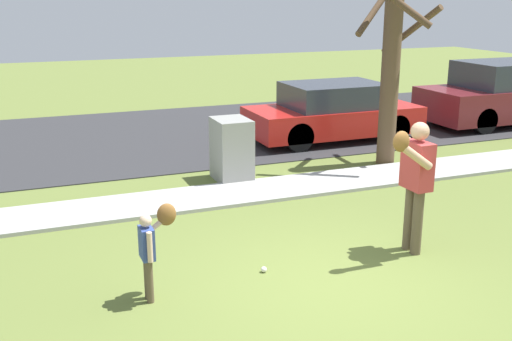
{
  "coord_description": "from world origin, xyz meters",
  "views": [
    {
      "loc": [
        -3.26,
        -5.76,
        3.31
      ],
      "look_at": [
        -0.32,
        1.67,
        1.0
      ],
      "focal_mm": 42.8,
      "sensor_mm": 36.0,
      "label": 1
    }
  ],
  "objects_px": {
    "person_child": "(153,241)",
    "street_tree_near": "(392,55)",
    "person_adult": "(415,174)",
    "parked_suv_maroon": "(508,94)",
    "parked_hatchback_red": "(333,112)",
    "utility_cabinet": "(232,150)",
    "baseball": "(264,269)"
  },
  "relations": [
    {
      "from": "person_adult",
      "to": "utility_cabinet",
      "type": "distance_m",
      "value": 4.19
    },
    {
      "from": "person_adult",
      "to": "street_tree_near",
      "type": "relative_size",
      "value": 0.44
    },
    {
      "from": "person_child",
      "to": "street_tree_near",
      "type": "height_order",
      "value": "street_tree_near"
    },
    {
      "from": "baseball",
      "to": "parked_suv_maroon",
      "type": "relative_size",
      "value": 0.02
    },
    {
      "from": "person_adult",
      "to": "parked_suv_maroon",
      "type": "bearing_deg",
      "value": -141.21
    },
    {
      "from": "street_tree_near",
      "to": "parked_hatchback_red",
      "type": "height_order",
      "value": "street_tree_near"
    },
    {
      "from": "parked_hatchback_red",
      "to": "person_child",
      "type": "bearing_deg",
      "value": -132.27
    },
    {
      "from": "street_tree_near",
      "to": "parked_hatchback_red",
      "type": "bearing_deg",
      "value": 90.48
    },
    {
      "from": "person_adult",
      "to": "baseball",
      "type": "relative_size",
      "value": 23.81
    },
    {
      "from": "person_adult",
      "to": "utility_cabinet",
      "type": "height_order",
      "value": "person_adult"
    },
    {
      "from": "street_tree_near",
      "to": "parked_hatchback_red",
      "type": "relative_size",
      "value": 1.01
    },
    {
      "from": "person_adult",
      "to": "parked_hatchback_red",
      "type": "relative_size",
      "value": 0.44
    },
    {
      "from": "person_child",
      "to": "parked_hatchback_red",
      "type": "distance_m",
      "value": 8.35
    },
    {
      "from": "person_adult",
      "to": "baseball",
      "type": "distance_m",
      "value": 2.3
    },
    {
      "from": "street_tree_near",
      "to": "parked_suv_maroon",
      "type": "distance_m",
      "value": 5.82
    },
    {
      "from": "baseball",
      "to": "utility_cabinet",
      "type": "height_order",
      "value": "utility_cabinet"
    },
    {
      "from": "person_child",
      "to": "utility_cabinet",
      "type": "relative_size",
      "value": 0.93
    },
    {
      "from": "parked_hatchback_red",
      "to": "parked_suv_maroon",
      "type": "bearing_deg",
      "value": 0.02
    },
    {
      "from": "street_tree_near",
      "to": "utility_cabinet",
      "type": "bearing_deg",
      "value": 178.61
    },
    {
      "from": "person_child",
      "to": "parked_suv_maroon",
      "type": "bearing_deg",
      "value": 28.64
    },
    {
      "from": "parked_suv_maroon",
      "to": "person_child",
      "type": "bearing_deg",
      "value": -150.28
    },
    {
      "from": "street_tree_near",
      "to": "parked_suv_maroon",
      "type": "relative_size",
      "value": 0.86
    },
    {
      "from": "person_child",
      "to": "person_adult",
      "type": "bearing_deg",
      "value": -0.9
    },
    {
      "from": "person_adult",
      "to": "person_child",
      "type": "height_order",
      "value": "person_adult"
    },
    {
      "from": "person_adult",
      "to": "parked_suv_maroon",
      "type": "relative_size",
      "value": 0.37
    },
    {
      "from": "person_child",
      "to": "street_tree_near",
      "type": "xyz_separation_m",
      "value": [
        5.63,
        3.95,
        1.49
      ]
    },
    {
      "from": "person_child",
      "to": "parked_suv_maroon",
      "type": "distance_m",
      "value": 12.46
    },
    {
      "from": "person_adult",
      "to": "street_tree_near",
      "type": "bearing_deg",
      "value": -120.2
    },
    {
      "from": "person_adult",
      "to": "street_tree_near",
      "type": "distance_m",
      "value": 4.64
    },
    {
      "from": "utility_cabinet",
      "to": "street_tree_near",
      "type": "height_order",
      "value": "street_tree_near"
    },
    {
      "from": "utility_cabinet",
      "to": "parked_hatchback_red",
      "type": "height_order",
      "value": "parked_hatchback_red"
    },
    {
      "from": "baseball",
      "to": "parked_suv_maroon",
      "type": "distance_m",
      "value": 11.21
    }
  ]
}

